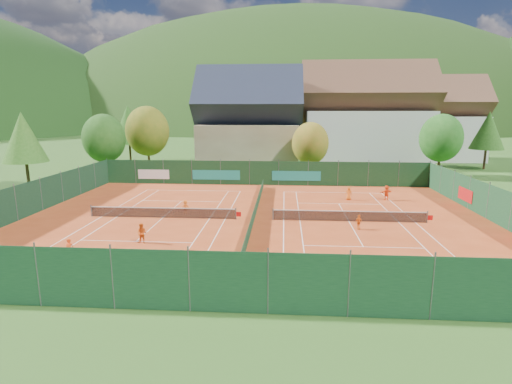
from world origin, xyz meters
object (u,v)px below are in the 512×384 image
object	(u,v)px
hotel_block_a	(366,121)
player_left_mid	(142,233)
player_left_near	(69,250)
player_right_far_b	(386,193)
player_right_far_a	(349,193)
player_right_near	(359,222)
ball_hopper	(476,268)
hotel_block_b	(434,124)
chalet	(250,127)
player_left_far	(185,207)

from	to	relation	value
hotel_block_a	player_left_mid	world-z (taller)	hotel_block_a
player_left_near	player_right_far_b	xyz separation A→B (m)	(23.88, 18.71, 0.07)
player_right_far_a	player_left_near	bearing A→B (deg)	47.85
player_right_near	player_left_mid	bearing A→B (deg)	158.93
ball_hopper	player_left_mid	world-z (taller)	player_left_mid
hotel_block_b	player_left_mid	size ratio (longest dim) A/B	11.86
player_right_far_a	chalet	bearing A→B (deg)	-55.62
chalet	ball_hopper	xyz separation A→B (m)	(16.29, -41.11, -6.07)
chalet	player_right_near	world-z (taller)	chalet
hotel_block_a	hotel_block_b	xyz separation A→B (m)	(14.00, 8.00, -0.76)
hotel_block_a	ball_hopper	bearing A→B (deg)	-93.29
chalet	player_left_near	bearing A→B (deg)	-100.90
ball_hopper	player_right_far_b	xyz separation A→B (m)	(-0.16, 19.56, 0.23)
player_left_mid	player_left_near	bearing A→B (deg)	-129.08
hotel_block_a	ball_hopper	size ratio (longest dim) A/B	27.00
ball_hopper	player_left_mid	distance (m)	21.18
hotel_block_a	ball_hopper	distance (m)	47.68
chalet	player_left_far	world-z (taller)	chalet
chalet	player_right_far_a	size ratio (longest dim) A/B	11.55
chalet	hotel_block_b	xyz separation A→B (m)	(33.00, 14.00, -0.01)
player_left_far	player_right_near	size ratio (longest dim) A/B	1.04
hotel_block_a	player_right_far_a	world-z (taller)	hotel_block_a
hotel_block_b	player_left_far	bearing A→B (deg)	-130.58
chalet	hotel_block_a	xyz separation A→B (m)	(19.00, 6.00, 0.76)
hotel_block_b	player_right_near	size ratio (longest dim) A/B	14.45
player_left_far	hotel_block_b	bearing A→B (deg)	-143.07
player_left_near	player_right_far_a	size ratio (longest dim) A/B	1.02
player_left_near	player_right_far_b	world-z (taller)	player_right_far_b
hotel_block_b	chalet	bearing A→B (deg)	-157.01
player_right_far_a	ball_hopper	bearing A→B (deg)	107.01
chalet	hotel_block_b	size ratio (longest dim) A/B	0.94
player_right_near	player_right_far_b	distance (m)	11.70
player_left_far	player_right_far_b	xyz separation A→B (m)	(19.49, 6.90, 0.16)
player_left_mid	player_right_far_a	xyz separation A→B (m)	(16.65, 14.91, -0.03)
chalet	player_right_far_b	distance (m)	27.55
player_left_near	player_right_far_a	xyz separation A→B (m)	(19.98, 18.46, -0.01)
player_right_near	hotel_block_a	bearing A→B (deg)	41.88
chalet	player_right_far_b	world-z (taller)	chalet
player_left_mid	chalet	bearing A→B (deg)	87.25
chalet	player_left_mid	world-z (taller)	chalet
ball_hopper	player_left_near	world-z (taller)	player_left_near
chalet	hotel_block_b	bearing A→B (deg)	22.99
player_right_far_b	player_left_far	bearing A→B (deg)	-4.74
chalet	player_left_near	xyz separation A→B (m)	(-7.76, -40.27, -5.91)
player_right_near	player_right_far_a	world-z (taller)	player_right_far_a
player_left_far	ball_hopper	bearing A→B (deg)	134.72
player_right_far_b	ball_hopper	bearing A→B (deg)	66.25
player_left_near	player_right_near	size ratio (longest dim) A/B	1.19
player_right_near	player_right_far_b	bearing A→B (deg)	29.22
chalet	hotel_block_b	distance (m)	35.85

